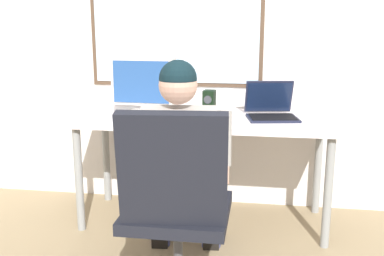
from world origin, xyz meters
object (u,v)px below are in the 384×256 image
Objects in this scene: laptop at (271,108)px; cd_case at (202,120)px; office_chair at (175,196)px; wine_glass at (226,109)px; desk at (204,128)px; crt_monitor at (144,83)px; person_seated at (181,166)px; desk_speaker at (209,102)px.

laptop is 2.19× the size of cd_case.
office_chair reaches higher than wine_glass.
laptop reaches higher than wine_glass.
desk is 4.63× the size of laptop.
desk is 0.29m from wine_glass.
person_seated is at bearing -61.65° from crt_monitor.
person_seated is 3.21× the size of laptop.
person_seated reaches higher than laptop.
office_chair is at bearing -114.12° from laptop.
crt_monitor reaches higher than desk_speaker.
crt_monitor is 1.15× the size of laptop.
office_chair is 1.14m from laptop.
desk_speaker is at bearing 10.88° from crt_monitor.
desk_speaker is 0.25m from cd_case.
office_chair is at bearing -85.53° from person_seated.
desk is 0.47m from laptop.
desk is 1.73× the size of office_chair.
person_seated is 7.30× the size of desk_speaker.
desk_speaker is at bearing 117.30° from wine_glass.
cd_case is (0.00, -0.13, 0.08)m from desk.
cd_case is at bearing 166.07° from wine_glass.
crt_monitor is at bearing 177.23° from desk.
office_chair is at bearing -102.39° from wine_glass.
wine_glass is at bearing 77.61° from office_chair.
crt_monitor is 2.52× the size of cd_case.
crt_monitor is at bearing 162.14° from wine_glass.
desk_speaker reaches higher than desk.
laptop is 2.27× the size of desk_speaker.
person_seated reaches higher than desk_speaker.
crt_monitor reaches higher than cd_case.
crt_monitor is at bearing 112.34° from office_chair.
office_chair is 1.11m from desk_speaker.
cd_case reaches higher than desk.
person_seated is at bearing -92.93° from desk.
wine_glass is (0.58, -0.19, -0.13)m from crt_monitor.
laptop reaches higher than desk_speaker.
crt_monitor is 0.62m from wine_glass.
person_seated reaches higher than wine_glass.
desk is 0.51m from crt_monitor.
office_chair is (-0.01, -0.96, -0.12)m from desk.
office_chair reaches higher than cd_case.
laptop is 0.48m from cd_case.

